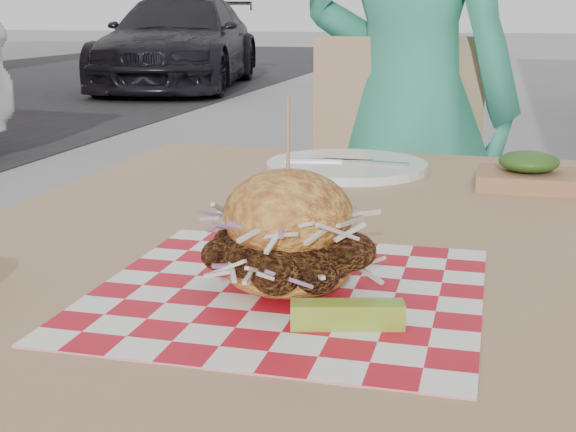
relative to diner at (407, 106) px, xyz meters
name	(u,v)px	position (x,y,z in m)	size (l,w,h in m)	color
diner	(407,106)	(0.00, 0.00, 0.00)	(0.57, 0.37, 1.56)	#329173
car_dark	(180,42)	(-3.95, 8.31, -0.17)	(1.70, 4.18, 1.21)	black
patio_table	(286,294)	(-0.02, -1.12, -0.11)	(0.80, 1.20, 0.75)	#A27A5A
patio_chair	(383,204)	(-0.04, -0.11, -0.23)	(0.48, 0.49, 0.95)	#A27A5A
paper_liner	(288,291)	(0.03, -1.32, -0.03)	(0.36, 0.36, 0.00)	red
sandwich	(288,239)	(0.03, -1.32, 0.02)	(0.16, 0.16, 0.18)	gold
pickle_spear	(347,315)	(0.10, -1.40, -0.02)	(0.10, 0.02, 0.02)	#8FAA31
place_setting	(347,166)	(-0.02, -0.71, -0.02)	(0.27, 0.27, 0.02)	white
kraft_tray	(528,173)	(0.27, -0.78, -0.01)	(0.15, 0.12, 0.06)	#996B45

